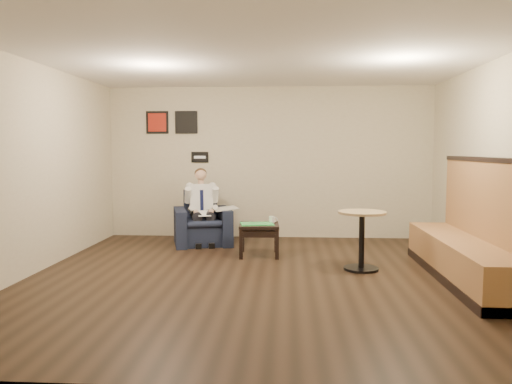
# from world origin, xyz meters

# --- Properties ---
(ground) EXTENTS (6.00, 6.00, 0.00)m
(ground) POSITION_xyz_m (0.00, 0.00, 0.00)
(ground) COLOR black
(ground) RESTS_ON ground
(wall_back) EXTENTS (6.00, 0.02, 2.80)m
(wall_back) POSITION_xyz_m (0.00, 3.00, 1.40)
(wall_back) COLOR beige
(wall_back) RESTS_ON ground
(wall_front) EXTENTS (6.00, 0.02, 2.80)m
(wall_front) POSITION_xyz_m (0.00, -3.00, 1.40)
(wall_front) COLOR beige
(wall_front) RESTS_ON ground
(wall_left) EXTENTS (0.02, 6.00, 2.80)m
(wall_left) POSITION_xyz_m (-3.00, 0.00, 1.40)
(wall_left) COLOR beige
(wall_left) RESTS_ON ground
(wall_right) EXTENTS (0.02, 6.00, 2.80)m
(wall_right) POSITION_xyz_m (3.00, 0.00, 1.40)
(wall_right) COLOR beige
(wall_right) RESTS_ON ground
(ceiling) EXTENTS (6.00, 6.00, 0.02)m
(ceiling) POSITION_xyz_m (0.00, 0.00, 2.80)
(ceiling) COLOR white
(ceiling) RESTS_ON wall_back
(seating_sign) EXTENTS (0.32, 0.02, 0.20)m
(seating_sign) POSITION_xyz_m (-1.30, 2.98, 1.50)
(seating_sign) COLOR black
(seating_sign) RESTS_ON wall_back
(art_print_left) EXTENTS (0.42, 0.03, 0.42)m
(art_print_left) POSITION_xyz_m (-2.10, 2.98, 2.15)
(art_print_left) COLOR #AB2315
(art_print_left) RESTS_ON wall_back
(art_print_right) EXTENTS (0.42, 0.03, 0.42)m
(art_print_right) POSITION_xyz_m (-1.55, 2.98, 2.15)
(art_print_right) COLOR black
(art_print_right) RESTS_ON wall_back
(armchair) EXTENTS (1.17, 1.17, 0.92)m
(armchair) POSITION_xyz_m (-1.13, 2.21, 0.46)
(armchair) COLOR black
(armchair) RESTS_ON ground
(seated_man) EXTENTS (0.82, 1.03, 1.26)m
(seated_man) POSITION_xyz_m (-1.10, 2.10, 0.63)
(seated_man) COLOR silver
(seated_man) RESTS_ON armchair
(lap_papers) EXTENTS (0.30, 0.35, 0.01)m
(lap_papers) POSITION_xyz_m (-1.07, 2.00, 0.56)
(lap_papers) COLOR white
(lap_papers) RESTS_ON seated_man
(newspaper) EXTENTS (0.54, 0.60, 0.01)m
(newspaper) POSITION_xyz_m (-0.73, 2.22, 0.63)
(newspaper) COLOR silver
(newspaper) RESTS_ON armchair
(side_table) EXTENTS (0.64, 0.64, 0.50)m
(side_table) POSITION_xyz_m (-0.09, 1.33, 0.25)
(side_table) COLOR black
(side_table) RESTS_ON ground
(green_folder) EXTENTS (0.55, 0.44, 0.01)m
(green_folder) POSITION_xyz_m (-0.12, 1.31, 0.50)
(green_folder) COLOR #2AD451
(green_folder) RESTS_ON side_table
(coffee_mug) EXTENTS (0.09, 0.09, 0.10)m
(coffee_mug) POSITION_xyz_m (0.10, 1.47, 0.55)
(coffee_mug) COLOR white
(coffee_mug) RESTS_ON side_table
(smartphone) EXTENTS (0.16, 0.10, 0.01)m
(smartphone) POSITION_xyz_m (-0.04, 1.51, 0.50)
(smartphone) COLOR black
(smartphone) RESTS_ON side_table
(banquette) EXTENTS (0.71, 2.97, 1.52)m
(banquette) POSITION_xyz_m (2.59, 0.06, 0.76)
(banquette) COLOR #97663A
(banquette) RESTS_ON ground
(cafe_table) EXTENTS (0.78, 0.78, 0.81)m
(cafe_table) POSITION_xyz_m (1.36, 0.51, 0.40)
(cafe_table) COLOR tan
(cafe_table) RESTS_ON ground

